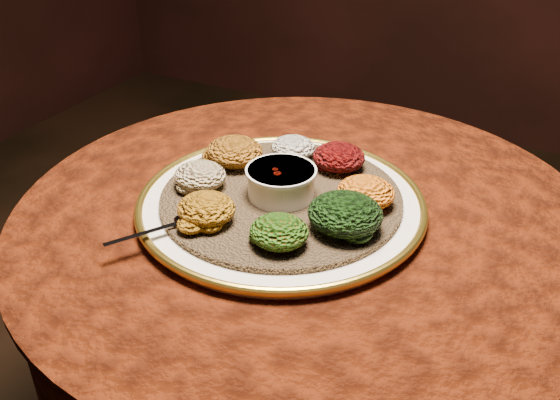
% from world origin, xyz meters
% --- Properties ---
extents(table, '(0.96, 0.96, 0.73)m').
position_xyz_m(table, '(0.00, 0.00, 0.55)').
color(table, black).
rests_on(table, ground).
extents(platter, '(0.56, 0.56, 0.02)m').
position_xyz_m(platter, '(-0.03, -0.03, 0.75)').
color(platter, white).
rests_on(platter, table).
extents(injera, '(0.49, 0.49, 0.01)m').
position_xyz_m(injera, '(-0.03, -0.03, 0.76)').
color(injera, brown).
rests_on(injera, platter).
extents(stew_bowl, '(0.11, 0.11, 0.05)m').
position_xyz_m(stew_bowl, '(-0.03, -0.03, 0.79)').
color(stew_bowl, white).
rests_on(stew_bowl, injera).
extents(spoon, '(0.09, 0.12, 0.01)m').
position_xyz_m(spoon, '(-0.13, -0.17, 0.77)').
color(spoon, silver).
rests_on(spoon, injera).
extents(portion_ayib, '(0.08, 0.08, 0.04)m').
position_xyz_m(portion_ayib, '(-0.07, 0.10, 0.78)').
color(portion_ayib, silver).
rests_on(portion_ayib, injera).
extents(portion_kitfo, '(0.09, 0.09, 0.04)m').
position_xyz_m(portion_kitfo, '(0.01, 0.10, 0.78)').
color(portion_kitfo, black).
rests_on(portion_kitfo, injera).
extents(portion_tikil, '(0.09, 0.09, 0.04)m').
position_xyz_m(portion_tikil, '(0.10, 0.01, 0.78)').
color(portion_tikil, '#C78610').
rests_on(portion_tikil, injera).
extents(portion_gomen, '(0.11, 0.11, 0.05)m').
position_xyz_m(portion_gomen, '(0.10, -0.07, 0.79)').
color(portion_gomen, black).
rests_on(portion_gomen, injera).
extents(portion_mixveg, '(0.09, 0.08, 0.04)m').
position_xyz_m(portion_mixveg, '(0.03, -0.15, 0.78)').
color(portion_mixveg, '#913309').
rests_on(portion_mixveg, injera).
extents(portion_kik, '(0.09, 0.08, 0.04)m').
position_xyz_m(portion_kik, '(-0.10, -0.14, 0.78)').
color(portion_kik, '#A76A0E').
rests_on(portion_kik, injera).
extents(portion_timatim, '(0.09, 0.08, 0.04)m').
position_xyz_m(portion_timatim, '(-0.16, -0.06, 0.78)').
color(portion_timatim, maroon).
rests_on(portion_timatim, injera).
extents(portion_shiro, '(0.10, 0.09, 0.05)m').
position_xyz_m(portion_shiro, '(-0.15, 0.03, 0.79)').
color(portion_shiro, '#9D5712').
rests_on(portion_shiro, injera).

